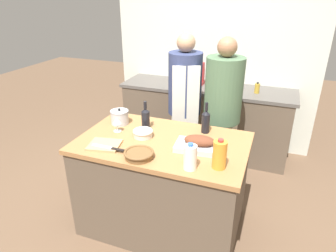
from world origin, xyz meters
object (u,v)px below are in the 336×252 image
Objects in this scene: person_cook_guest at (222,110)px; stand_mixer at (197,75)px; wine_bottle_dark at (146,118)px; juice_jug at (220,155)px; condiment_bottle_tall at (192,82)px; wine_bottle_green at (206,121)px; cutting_board at (105,145)px; person_cook_aproned at (185,103)px; mixing_bowl at (143,133)px; wine_glass_left at (117,121)px; roasting_pan at (199,144)px; stock_pot at (120,117)px; knife_chef at (109,148)px; condiment_bottle_extra at (224,87)px; condiment_bottle_short at (257,88)px; wicker_basket at (139,154)px; milk_jug at (190,157)px.

stand_mixer is at bearing 127.38° from person_cook_guest.
stand_mixer is (0.08, 1.43, 0.04)m from wine_bottle_dark.
condiment_bottle_tall is at bearing 112.29° from juice_jug.
person_cook_guest is at bearing 84.78° from wine_bottle_green.
person_cook_aproned is (0.32, 1.12, 0.02)m from cutting_board.
mixing_bowl is 0.27m from wine_glass_left.
mixing_bowl is (-0.51, 0.05, -0.01)m from roasting_pan.
roasting_pan is 2.34× the size of stock_pot.
juice_jug is at bearing -29.31° from wine_bottle_dark.
stock_pot is at bearing 164.86° from roasting_pan.
condiment_bottle_extra is at bearing 70.89° from knife_chef.
person_cook_aproned reaches higher than mixing_bowl.
stock_pot is at bearing -142.45° from person_cook_aproned.
juice_jug is at bearing -74.19° from person_cook_guest.
wine_bottle_green reaches higher than condiment_bottle_tall.
wine_bottle_dark reaches higher than condiment_bottle_tall.
roasting_pan is 1.57m from condiment_bottle_short.
wicker_basket is 1.95m from condiment_bottle_short.
juice_jug reaches higher than wine_glass_left.
wine_bottle_green is at bearing 113.66° from juice_jug.
stock_pot is 0.27m from wine_bottle_dark.
roasting_pan is 1.72m from stand_mixer.
stand_mixer is at bearing 86.62° from wine_bottle_dark.
person_cook_guest reaches higher than roasting_pan.
condiment_bottle_tall is at bearing 89.47° from mixing_bowl.
mixing_bowl is 0.61× the size of knife_chef.
person_cook_aproned is (-0.41, 0.91, -0.02)m from roasting_pan.
cutting_board is 1.73m from condiment_bottle_tall.
stand_mixer is (-0.48, 1.65, 0.10)m from roasting_pan.
condiment_bottle_tall reaches higher than knife_chef.
stock_pot is at bearing -130.62° from condiment_bottle_short.
wicker_basket is at bearing -110.54° from condiment_bottle_short.
stand_mixer is (0.29, 1.59, 0.05)m from wine_glass_left.
person_cook_guest reaches higher than wine_bottle_green.
cutting_board is 2.16× the size of wine_glass_left.
stand_mixer is at bearing 110.03° from juice_jug.
wine_bottle_dark is 1.83× the size of condiment_bottle_extra.
roasting_pan is at bearing -85.12° from person_cook_guest.
person_cook_guest reaches higher than wine_glass_left.
wine_bottle_green reaches higher than stock_pot.
stock_pot is 0.61× the size of wine_bottle_green.
condiment_bottle_tall is at bearing 111.67° from wine_bottle_green.
roasting_pan is 2.29× the size of mixing_bowl.
wine_bottle_dark is 0.90× the size of stand_mixer.
condiment_bottle_short reaches higher than knife_chef.
person_cook_guest is (-0.28, -0.69, -0.07)m from condiment_bottle_short.
roasting_pan is at bearing -5.25° from mixing_bowl.
condiment_bottle_short is (0.77, -0.11, -0.06)m from stand_mixer.
condiment_bottle_tall is 0.60m from person_cook_aproned.
cutting_board is at bearing 173.93° from milk_jug.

